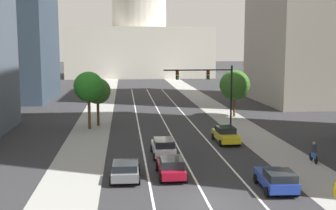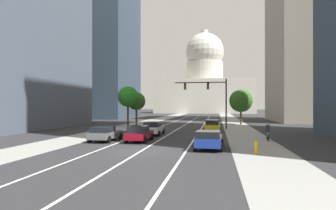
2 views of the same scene
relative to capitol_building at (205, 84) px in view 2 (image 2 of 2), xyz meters
The scene contains 20 objects.
ground_plane 72.33m from the capitol_building, 90.00° to the right, with size 400.00×400.00×0.00m, color #2B2B2D.
sidewalk_left 77.74m from the capitol_building, 96.53° to the right, with size 4.29×130.00×0.01m, color gray.
sidewalk_right 77.74m from the capitol_building, 83.47° to the right, with size 4.29×130.00×0.01m, color gray.
lane_stripe_left 87.18m from the capitol_building, 92.18° to the right, with size 0.16×90.00×0.01m, color white.
lane_stripe_center 87.11m from the capitol_building, 90.00° to the right, with size 0.16×90.00×0.01m, color white.
lane_stripe_right 87.18m from the capitol_building, 87.82° to the right, with size 0.16×90.00×0.01m, color white.
office_tower_far_left 63.22m from the capitol_building, 116.05° to the right, with size 20.33×20.95×39.89m.
office_tower_far_right 71.55m from the capitol_building, 68.28° to the right, with size 17.35×21.93×48.38m.
capitol_building is the anchor object (origin of this frame).
car_crimson 106.27m from the capitol_building, 90.89° to the right, with size 1.96×4.45×1.49m.
car_gray 106.64m from the capitol_building, 92.67° to the right, with size 2.16×4.33×1.40m.
car_white 100.37m from the capitol_building, 90.94° to the right, with size 2.01×4.46×1.58m.
car_blue 110.00m from the capitol_building, 87.42° to the right, with size 2.27×4.19×1.48m.
car_yellow 95.77m from the capitol_building, 87.03° to the right, with size 2.08×4.67×1.55m.
traffic_signal_mast 89.53m from the capitol_building, 87.06° to the right, with size 7.64×0.39×7.30m.
fire_hydrant 111.66m from the capitol_building, 85.74° to the right, with size 0.26×0.35×0.91m.
cyclist 104.05m from the capitol_building, 84.26° to the right, with size 0.37×1.70×1.72m.
street_tree_mid_left 87.26m from the capitol_building, 95.89° to the right, with size 3.38×3.38×6.56m.
street_tree_near_right 80.60m from the capitol_building, 83.02° to the right, with size 4.05×4.05×6.26m.
street_tree_near_left 85.29m from the capitol_building, 95.44° to the right, with size 3.07×3.07×5.69m.
Camera 2 is at (5.52, -20.08, 3.37)m, focal length 30.26 mm.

